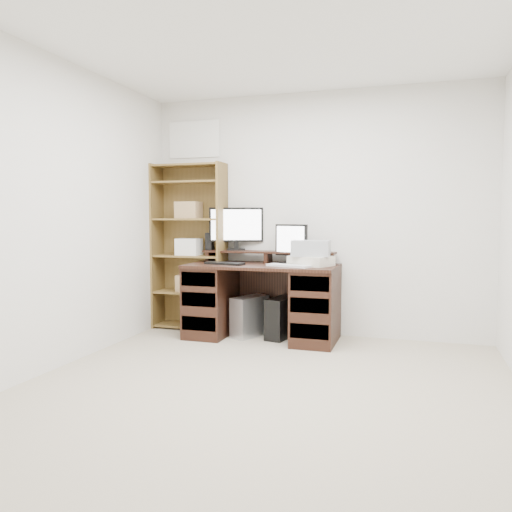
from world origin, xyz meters
The scene contains 14 objects.
room centered at (0.00, 0.00, 1.25)m, with size 3.54×4.04×2.54m.
desk centered at (-0.46, 1.64, 0.39)m, with size 1.50×0.70×0.75m.
riser_shelf centered at (-0.46, 1.85, 0.84)m, with size 1.40×0.22×0.12m.
monitor_wide centered at (-0.83, 1.90, 1.12)m, with size 0.55×0.23×0.46m.
monitor_small centered at (-0.20, 1.78, 0.97)m, with size 0.36×0.19×0.40m.
speaker centered at (-1.11, 1.84, 0.96)m, with size 0.07×0.07×0.19m, color black.
keyboard_black centered at (-0.82, 1.52, 0.76)m, with size 0.40×0.13×0.02m, color black.
keyboard_white centered at (-0.15, 1.49, 0.76)m, with size 0.44×0.13×0.02m, color silver.
mouse centered at (0.11, 1.53, 0.77)m, with size 0.10×0.07×0.04m, color silver.
printer centered at (0.03, 1.65, 0.80)m, with size 0.38×0.28×0.09m, color beige.
basket centered at (0.03, 1.65, 0.92)m, with size 0.36×0.26×0.15m, color #9BA0A5.
tower_silver centered at (-0.60, 1.67, 0.21)m, with size 0.18×0.41×0.41m, color silver.
tower_black centered at (-0.28, 1.71, 0.21)m, with size 0.25×0.44×0.41m.
bookshelf centered at (-1.35, 1.86, 0.92)m, with size 0.80×0.30×1.80m.
Camera 1 is at (0.98, -3.12, 1.22)m, focal length 35.00 mm.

